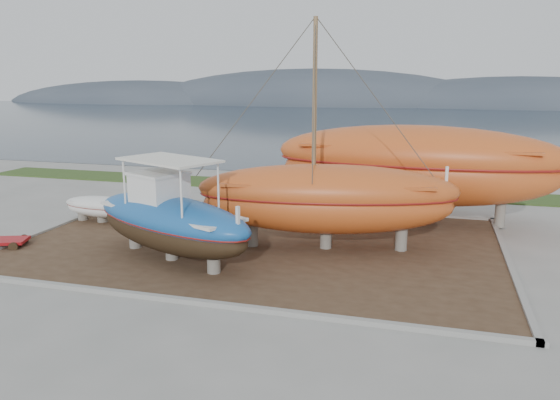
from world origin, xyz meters
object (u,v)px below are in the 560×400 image
(white_dinghy, at_px, (102,210))
(orange_sailboat, at_px, (328,137))
(blue_caique, at_px, (170,210))
(red_trailer, at_px, (6,243))
(orange_bare_hull, at_px, (415,175))

(white_dinghy, relative_size, orange_sailboat, 0.38)
(white_dinghy, distance_m, orange_sailboat, 11.03)
(blue_caique, xyz_separation_m, red_trailer, (-6.82, -0.32, -1.69))
(orange_bare_hull, relative_size, red_trailer, 5.49)
(white_dinghy, bearing_deg, orange_sailboat, -1.91)
(orange_sailboat, bearing_deg, white_dinghy, 163.93)
(blue_caique, bearing_deg, white_dinghy, 168.14)
(white_dinghy, xyz_separation_m, red_trailer, (-1.44, -4.20, -0.45))
(orange_bare_hull, height_order, red_trailer, orange_bare_hull)
(blue_caique, relative_size, orange_bare_hull, 0.59)
(white_dinghy, height_order, red_trailer, white_dinghy)
(white_dinghy, relative_size, orange_bare_hull, 0.29)
(orange_bare_hull, xyz_separation_m, red_trailer, (-14.77, -8.29, -1.97))
(blue_caique, distance_m, white_dinghy, 6.75)
(white_dinghy, xyz_separation_m, orange_sailboat, (10.36, -1.08, 3.63))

